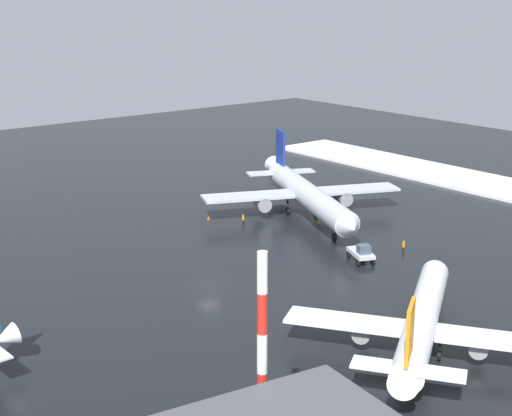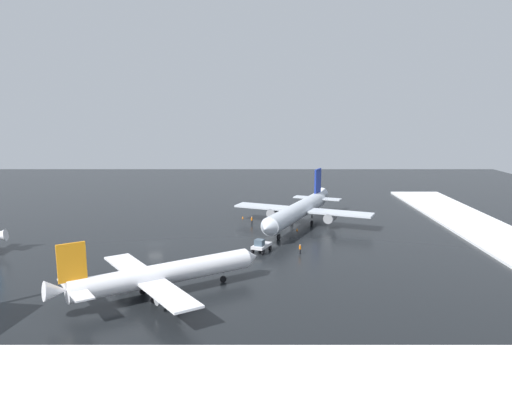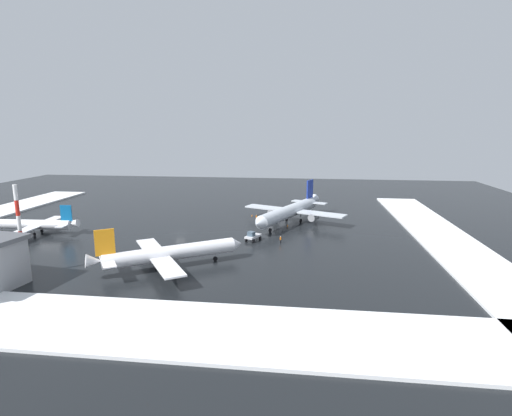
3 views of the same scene
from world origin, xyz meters
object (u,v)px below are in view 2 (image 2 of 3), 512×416
at_px(traffic_cone_near_nose, 299,229).
at_px(traffic_cone_mid_line, 244,217).
at_px(airplane_parked_portside, 162,275).
at_px(pushback_tug, 263,245).
at_px(airplane_distant_tail, 300,210).
at_px(ground_crew_near_tug, 253,220).
at_px(ground_crew_beside_wing, 302,249).

bearing_deg(traffic_cone_near_nose, traffic_cone_mid_line, 134.52).
bearing_deg(airplane_parked_portside, pushback_tug, 22.96).
bearing_deg(traffic_cone_near_nose, airplane_distant_tail, 80.29).
bearing_deg(traffic_cone_mid_line, traffic_cone_near_nose, -45.48).
xyz_separation_m(airplane_distant_tail, airplane_parked_portside, (-22.25, -40.67, -0.65)).
height_order(ground_crew_near_tug, traffic_cone_mid_line, ground_crew_near_tug).
relative_size(airplane_parked_portside, ground_crew_near_tug, 15.86).
xyz_separation_m(pushback_tug, traffic_cone_mid_line, (-3.96, 27.92, -1.01)).
relative_size(pushback_tug, ground_crew_near_tug, 2.98).
relative_size(ground_crew_near_tug, traffic_cone_mid_line, 3.11).
bearing_deg(ground_crew_near_tug, pushback_tug, 2.19).
distance_m(airplane_parked_portside, ground_crew_beside_wing, 29.07).
distance_m(airplane_parked_portside, ground_crew_near_tug, 45.02).
bearing_deg(airplane_parked_portside, traffic_cone_mid_line, 44.80).
bearing_deg(pushback_tug, traffic_cone_near_nose, 178.36).
bearing_deg(ground_crew_beside_wing, ground_crew_near_tug, 144.47).
distance_m(airplane_parked_portside, traffic_cone_near_nose, 43.14).
bearing_deg(airplane_parked_portside, ground_crew_beside_wing, 10.40).
height_order(ground_crew_beside_wing, traffic_cone_mid_line, ground_crew_beside_wing).
height_order(ground_crew_beside_wing, ground_crew_near_tug, same).
relative_size(airplane_distant_tail, ground_crew_beside_wing, 20.81).
relative_size(airplane_distant_tail, airplane_parked_portside, 1.31).
distance_m(airplane_parked_portside, traffic_cone_mid_line, 50.18).
height_order(airplane_parked_portside, ground_crew_beside_wing, airplane_parked_portside).
bearing_deg(pushback_tug, airplane_parked_portside, -9.19).
bearing_deg(ground_crew_beside_wing, traffic_cone_near_nose, 120.97).
xyz_separation_m(airplane_parked_portside, traffic_cone_mid_line, (9.96, 49.11, -2.76)).
bearing_deg(airplane_distant_tail, ground_crew_beside_wing, 19.68).
bearing_deg(pushback_tug, ground_crew_beside_wing, 105.90).
distance_m(airplane_distant_tail, ground_crew_beside_wing, 20.71).
distance_m(airplane_distant_tail, traffic_cone_mid_line, 15.29).
height_order(ground_crew_near_tug, traffic_cone_near_nose, ground_crew_near_tug).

